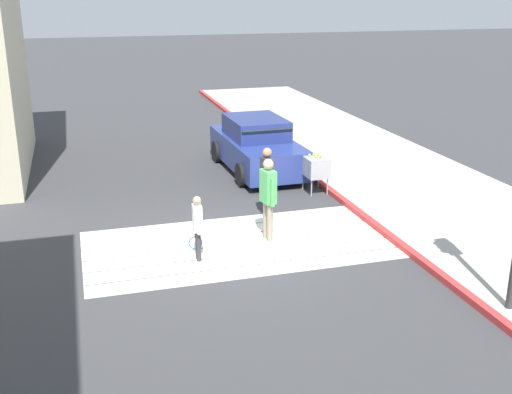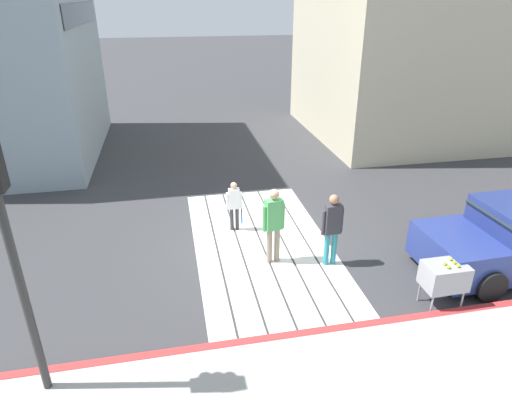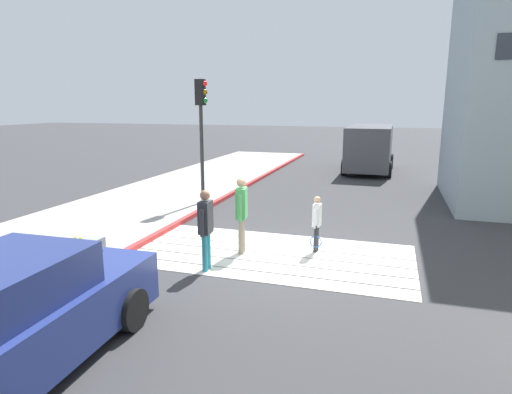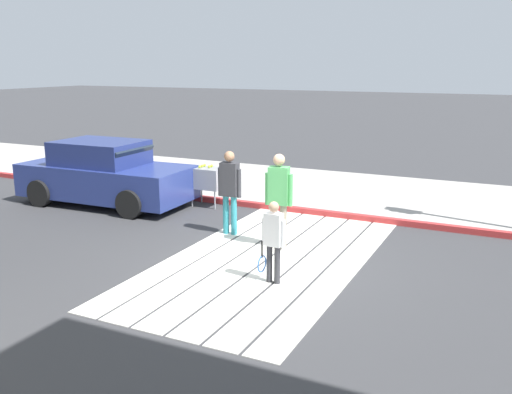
% 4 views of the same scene
% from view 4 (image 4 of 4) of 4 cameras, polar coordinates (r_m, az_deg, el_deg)
% --- Properties ---
extents(ground_plane, '(120.00, 120.00, 0.00)m').
position_cam_4_polar(ground_plane, '(10.03, 1.15, -6.43)').
color(ground_plane, '#38383A').
extents(crosswalk_stripes, '(6.40, 3.25, 0.01)m').
position_cam_4_polar(crosswalk_stripes, '(10.02, 1.15, -6.40)').
color(crosswalk_stripes, silver).
rests_on(crosswalk_stripes, ground).
extents(sidewalk_west, '(4.80, 40.00, 0.12)m').
position_cam_4_polar(sidewalk_west, '(15.08, 10.05, 0.44)').
color(sidewalk_west, '#ADA8A0').
rests_on(sidewalk_west, ground).
extents(curb_painted, '(0.16, 40.00, 0.13)m').
position_cam_4_polar(curb_painted, '(12.90, 7.18, -1.67)').
color(curb_painted, '#BC3333').
rests_on(curb_painted, ground).
extents(car_parked_near_curb, '(2.08, 4.35, 1.57)m').
position_cam_4_polar(car_parked_near_curb, '(14.29, -15.13, 2.21)').
color(car_parked_near_curb, navy).
rests_on(car_parked_near_curb, ground).
extents(tennis_ball_cart, '(0.56, 0.80, 1.02)m').
position_cam_4_polar(tennis_ball_cart, '(13.63, -4.96, 1.95)').
color(tennis_ball_cart, '#99999E').
rests_on(tennis_ball_cart, ground).
extents(pedestrian_adult_lead, '(0.29, 0.52, 1.80)m').
position_cam_4_polar(pedestrian_adult_lead, '(10.38, 2.34, 0.31)').
color(pedestrian_adult_lead, gray).
rests_on(pedestrian_adult_lead, ground).
extents(pedestrian_adult_trailing, '(0.24, 0.50, 1.72)m').
position_cam_4_polar(pedestrian_adult_trailing, '(11.23, -2.71, 1.08)').
color(pedestrian_adult_trailing, teal).
rests_on(pedestrian_adult_trailing, ground).
extents(pedestrian_child_with_racket, '(0.28, 0.41, 1.34)m').
position_cam_4_polar(pedestrian_child_with_racket, '(8.76, 1.75, -4.18)').
color(pedestrian_child_with_racket, '#333338').
rests_on(pedestrian_child_with_racket, ground).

